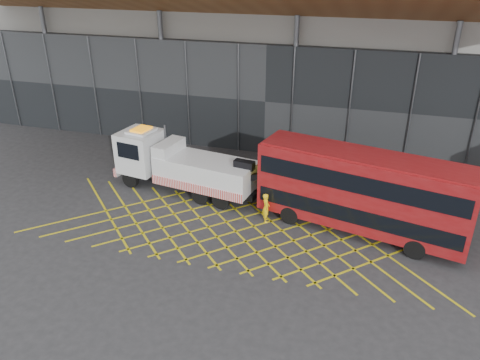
% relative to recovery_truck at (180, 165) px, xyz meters
% --- Properties ---
extents(ground_plane, '(120.00, 120.00, 0.00)m').
position_rel_recovery_truck_xyz_m(ground_plane, '(1.59, -3.81, -1.76)').
color(ground_plane, '#28282B').
extents(road_markings, '(23.16, 7.16, 0.01)m').
position_rel_recovery_truck_xyz_m(road_markings, '(4.79, -3.81, -1.75)').
color(road_markings, gold).
rests_on(road_markings, ground_plane).
extents(construction_building, '(55.00, 23.97, 18.00)m').
position_rel_recovery_truck_xyz_m(construction_building, '(3.51, 14.58, 7.22)').
color(construction_building, gray).
rests_on(construction_building, ground_plane).
extents(recovery_truck, '(10.98, 4.08, 3.80)m').
position_rel_recovery_truck_xyz_m(recovery_truck, '(0.00, 0.00, 0.00)').
color(recovery_truck, black).
rests_on(recovery_truck, ground_plane).
extents(bus_towed, '(11.37, 4.99, 4.51)m').
position_rel_recovery_truck_xyz_m(bus_towed, '(11.11, -1.81, 0.75)').
color(bus_towed, maroon).
rests_on(bus_towed, ground_plane).
extents(worker, '(0.61, 0.74, 1.73)m').
position_rel_recovery_truck_xyz_m(worker, '(6.10, -2.28, -0.89)').
color(worker, yellow).
rests_on(worker, ground_plane).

